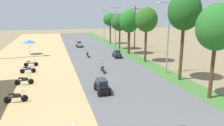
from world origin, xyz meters
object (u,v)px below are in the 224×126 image
Objects in this scene: median_tree_nearest at (217,28)px; parked_motorbike_nearest at (16,97)px; streetlamp_far at (104,23)px; median_tree_second at (184,12)px; median_tree_fourth at (129,22)px; median_tree_fifth at (120,22)px; car_sedan_silver at (79,44)px; motorbike_ahead_third at (87,54)px; utility_pole_far at (146,29)px; parked_motorbike_third at (28,69)px; median_tree_sixth at (110,20)px; median_tree_third at (146,20)px; motorbike_ahead_second at (102,68)px; streetlamp_mid at (115,24)px; vendor_umbrella at (29,41)px; parked_motorbike_fourth at (31,63)px; streetlamp_near at (168,33)px; car_sedan_black at (102,85)px; parked_motorbike_second at (24,80)px; car_hatchback_charcoal at (117,54)px; utility_pole_near at (135,27)px.

parked_motorbike_nearest is at bearing 167.95° from median_tree_nearest.
median_tree_second is at bearing -89.90° from streetlamp_far.
median_tree_fifth is (0.00, 5.25, -0.32)m from median_tree_fourth.
parked_motorbike_nearest is at bearing -107.05° from car_sedan_silver.
utility_pole_far is at bearing 5.46° from motorbike_ahead_third.
parked_motorbike_third is 0.26× the size of median_tree_sixth.
parked_motorbike_third is at bearing -126.22° from median_tree_sixth.
car_sedan_silver is (-10.61, 9.66, -3.46)m from utility_pole_far.
parked_motorbike_nearest is 20.00m from median_tree_third.
median_tree_second is 10.98m from motorbike_ahead_second.
streetlamp_mid is at bearing 69.23° from motorbike_ahead_second.
parked_motorbike_third is 18.55m from median_tree_fourth.
vendor_umbrella is 10.91m from car_sedan_silver.
motorbike_ahead_third is (9.12, -4.88, -1.73)m from vendor_umbrella.
streetlamp_near is at bearing -25.70° from parked_motorbike_fourth.
motorbike_ahead_second is at bearing -151.08° from median_tree_third.
median_tree_nearest is 1.11× the size of median_tree_fifth.
car_sedan_black is at bearing -108.94° from streetlamp_mid.
parked_motorbike_second is at bearing -164.15° from motorbike_ahead_second.
parked_motorbike_nearest is 0.80× the size of car_sedan_silver.
car_hatchback_charcoal is 1.11× the size of motorbike_ahead_second.
parked_motorbike_nearest is at bearing -90.28° from parked_motorbike_third.
median_tree_nearest reaches higher than car_sedan_silver.
median_tree_sixth is (0.07, 28.67, -1.60)m from median_tree_second.
utility_pole_near is 4.58× the size of motorbike_ahead_second.
car_sedan_silver reaches higher than parked_motorbike_nearest.
motorbike_ahead_second and motorbike_ahead_third have the same top height.
median_tree_second reaches higher than motorbike_ahead_third.
parked_motorbike_nearest is 25.93m from utility_pole_far.
median_tree_second is 1.10× the size of streetlamp_near.
utility_pole_far is (3.19, -5.28, -1.05)m from median_tree_fifth.
median_tree_nearest is 7.95m from streetlamp_near.
motorbike_ahead_third is (-7.54, 14.53, -6.53)m from median_tree_second.
median_tree_fifth reaches higher than parked_motorbike_second.
utility_pole_near is at bearing -49.32° from streetlamp_mid.
parked_motorbike_fourth is 16.72m from median_tree_third.
vendor_umbrella is 15.19m from car_hatchback_charcoal.
car_sedan_silver is 1.26× the size of motorbike_ahead_second.
parked_motorbike_nearest is 0.22× the size of streetlamp_near.
car_hatchback_charcoal is at bearing 10.74° from parked_motorbike_fourth.
utility_pole_far reaches higher than streetlamp_far.
utility_pole_near is 11.98m from car_sedan_silver.
utility_pole_near reaches higher than utility_pole_far.
vendor_umbrella is at bearing 123.47° from median_tree_nearest.
median_tree_nearest is at bearing -56.53° from vendor_umbrella.
streetlamp_near reaches higher than parked_motorbike_second.
utility_pole_far is at bearing -80.56° from streetlamp_far.
parked_motorbike_nearest is at bearing -87.80° from vendor_umbrella.
median_tree_nearest is at bearing -94.99° from median_tree_second.
parked_motorbike_second is at bearing -89.02° from parked_motorbike_third.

